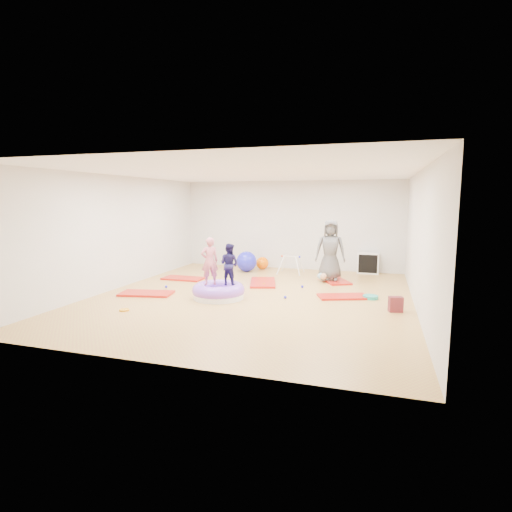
% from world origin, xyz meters
% --- Properties ---
extents(room, '(7.01, 8.01, 2.81)m').
position_xyz_m(room, '(0.00, 0.00, 1.40)').
color(room, tan).
rests_on(room, ground).
extents(gym_mat_front_left, '(1.30, 0.82, 0.05)m').
position_xyz_m(gym_mat_front_left, '(-2.43, -0.55, 0.03)').
color(gym_mat_front_left, '#BF0E09').
rests_on(gym_mat_front_left, ground).
extents(gym_mat_mid_left, '(1.13, 0.58, 0.05)m').
position_xyz_m(gym_mat_mid_left, '(-2.46, 1.35, 0.02)').
color(gym_mat_mid_left, '#BF0E09').
rests_on(gym_mat_mid_left, ground).
extents(gym_mat_center_back, '(0.96, 1.41, 0.05)m').
position_xyz_m(gym_mat_center_back, '(-0.17, 1.47, 0.03)').
color(gym_mat_center_back, '#BF0E09').
rests_on(gym_mat_center_back, ground).
extents(gym_mat_right, '(1.22, 0.91, 0.05)m').
position_xyz_m(gym_mat_right, '(2.00, 0.52, 0.02)').
color(gym_mat_right, '#BF0E09').
rests_on(gym_mat_right, ground).
extents(gym_mat_rear_right, '(1.03, 1.28, 0.05)m').
position_xyz_m(gym_mat_rear_right, '(1.62, 2.31, 0.02)').
color(gym_mat_rear_right, '#BF0E09').
rests_on(gym_mat_rear_right, ground).
extents(inflatable_cushion, '(1.18, 1.18, 0.37)m').
position_xyz_m(inflatable_cushion, '(-0.68, -0.36, 0.15)').
color(inflatable_cushion, white).
rests_on(inflatable_cushion, ground).
extents(child_pink, '(0.47, 0.44, 1.08)m').
position_xyz_m(child_pink, '(-0.89, -0.35, 0.88)').
color(child_pink, '#C96473').
rests_on(child_pink, inflatable_cushion).
extents(child_navy, '(0.53, 0.45, 0.94)m').
position_xyz_m(child_navy, '(-0.46, -0.24, 0.81)').
color(child_navy, '#181343').
rests_on(child_navy, inflatable_cushion).
extents(adult_caregiver, '(0.85, 0.61, 1.63)m').
position_xyz_m(adult_caregiver, '(1.49, 2.24, 0.86)').
color(adult_caregiver, '#4B4B4C').
rests_on(adult_caregiver, gym_mat_rear_right).
extents(infant, '(0.38, 0.38, 0.22)m').
position_xyz_m(infant, '(1.36, 2.11, 0.16)').
color(infant, '#86B9CF').
rests_on(infant, gym_mat_rear_right).
extents(ball_pit_balls, '(3.35, 1.27, 0.07)m').
position_xyz_m(ball_pit_balls, '(-0.42, 0.70, 0.03)').
color(ball_pit_balls, orange).
rests_on(ball_pit_balls, ground).
extents(exercise_ball_blue, '(0.63, 0.63, 0.63)m').
position_xyz_m(exercise_ball_blue, '(-1.15, 3.02, 0.31)').
color(exercise_ball_blue, '#2021D5').
rests_on(exercise_ball_blue, ground).
extents(exercise_ball_orange, '(0.40, 0.40, 0.40)m').
position_xyz_m(exercise_ball_orange, '(-0.81, 3.58, 0.20)').
color(exercise_ball_orange, '#F56400').
rests_on(exercise_ball_orange, ground).
extents(infant_play_gym, '(0.72, 0.68, 0.55)m').
position_xyz_m(infant_play_gym, '(0.24, 3.00, 0.37)').
color(infant_play_gym, white).
rests_on(infant_play_gym, ground).
extents(cube_shelf, '(0.63, 0.31, 0.63)m').
position_xyz_m(cube_shelf, '(2.44, 3.79, 0.32)').
color(cube_shelf, white).
rests_on(cube_shelf, ground).
extents(balance_disc, '(0.34, 0.34, 0.08)m').
position_xyz_m(balance_disc, '(2.60, 0.59, 0.04)').
color(balance_disc, teal).
rests_on(balance_disc, ground).
extents(backpack, '(0.30, 0.23, 0.30)m').
position_xyz_m(backpack, '(3.10, -0.36, 0.15)').
color(backpack, maroon).
rests_on(backpack, ground).
extents(yellow_toy, '(0.20, 0.20, 0.03)m').
position_xyz_m(yellow_toy, '(-2.09, -1.89, 0.01)').
color(yellow_toy, orange).
rests_on(yellow_toy, ground).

